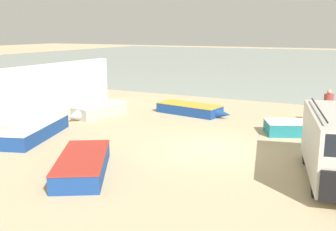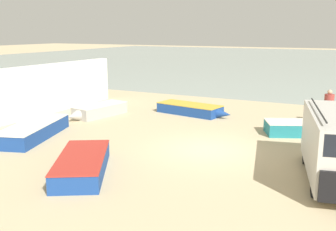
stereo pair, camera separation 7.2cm
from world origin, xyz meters
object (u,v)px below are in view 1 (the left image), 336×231
fishing_rowboat_3 (98,110)px  fisherman_1 (328,104)px  fishing_rowboat_4 (302,128)px  fishing_rowboat_2 (191,109)px  fishing_rowboat_1 (83,163)px  fishing_rowboat_0 (35,130)px

fishing_rowboat_3 → fisherman_1: 12.39m
fishing_rowboat_4 → fishing_rowboat_2: bearing=139.7°
fishing_rowboat_2 → fisherman_1: bearing=16.2°
fishing_rowboat_1 → fisherman_1: size_ratio=2.49×
fishing_rowboat_0 → fishing_rowboat_3: bearing=-16.9°
fishing_rowboat_2 → fisherman_1: (7.27, 0.82, 0.80)m
fishing_rowboat_2 → fishing_rowboat_4: 6.67m
fishing_rowboat_2 → fisherman_1: fisherman_1 is taller
fishing_rowboat_1 → fishing_rowboat_4: (5.99, 8.54, -0.00)m
fishing_rowboat_2 → fishing_rowboat_4: size_ratio=1.22×
fishing_rowboat_3 → fishing_rowboat_4: 10.99m
fishing_rowboat_2 → fishing_rowboat_3: fishing_rowboat_3 is taller
fishing_rowboat_1 → fishing_rowboat_3: fishing_rowboat_3 is taller
fishing_rowboat_0 → fishing_rowboat_2: fishing_rowboat_0 is taller
fishing_rowboat_1 → fisherman_1: fisherman_1 is taller
fishing_rowboat_1 → fishing_rowboat_3: size_ratio=1.13×
fishing_rowboat_0 → fishing_rowboat_4: (10.84, 5.89, -0.02)m
fishing_rowboat_2 → fishing_rowboat_1: bearing=-77.9°
fishing_rowboat_3 → fishing_rowboat_4: bearing=105.2°
fishing_rowboat_2 → fishing_rowboat_3: 5.37m
fishing_rowboat_2 → fishing_rowboat_4: (6.42, -1.84, 0.02)m
fishing_rowboat_0 → fishing_rowboat_1: fishing_rowboat_0 is taller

